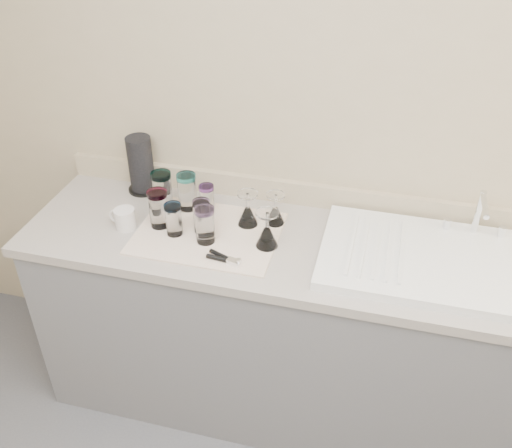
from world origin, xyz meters
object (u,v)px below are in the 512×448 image
(tumbler_teal, at_px, (162,190))
(paper_towel_roll, at_px, (141,165))
(tumbler_magenta, at_px, (159,208))
(tumbler_blue, at_px, (174,219))
(tumbler_extra, at_px, (205,225))
(goblet_back_left, at_px, (248,214))
(tumbler_cyan, at_px, (187,191))
(tumbler_purple, at_px, (207,199))
(sink_unit, at_px, (435,260))
(goblet_front_right, at_px, (267,234))
(goblet_back_right, at_px, (275,213))
(tumbler_lavender, at_px, (202,216))
(white_mug, at_px, (125,219))
(can_opener, at_px, (224,259))

(tumbler_teal, distance_m, paper_towel_roll, 0.19)
(tumbler_magenta, relative_size, tumbler_blue, 1.18)
(tumbler_extra, distance_m, goblet_back_left, 0.20)
(tumbler_cyan, bearing_deg, tumbler_purple, -4.36)
(sink_unit, relative_size, goblet_front_right, 5.42)
(goblet_back_left, height_order, goblet_front_right, goblet_front_right)
(goblet_back_right, bearing_deg, tumbler_teal, -179.05)
(tumbler_magenta, xyz_separation_m, tumbler_lavender, (0.17, 0.01, -0.01))
(tumbler_purple, distance_m, goblet_back_right, 0.29)
(tumbler_teal, distance_m, goblet_back_left, 0.37)
(goblet_front_right, xyz_separation_m, white_mug, (-0.57, -0.01, -0.02))
(tumbler_lavender, bearing_deg, paper_towel_roll, 145.94)
(tumbler_blue, height_order, paper_towel_roll, paper_towel_roll)
(sink_unit, distance_m, tumbler_lavender, 0.88)
(sink_unit, bearing_deg, goblet_front_right, -175.19)
(tumbler_blue, distance_m, goblet_front_right, 0.36)
(tumbler_purple, xyz_separation_m, paper_towel_roll, (-0.33, 0.11, 0.05))
(tumbler_purple, height_order, tumbler_blue, tumbler_blue)
(sink_unit, relative_size, white_mug, 6.87)
(goblet_front_right, bearing_deg, tumbler_magenta, 176.76)
(tumbler_extra, distance_m, paper_towel_roll, 0.49)
(tumbler_blue, bearing_deg, tumbler_purple, 67.50)
(tumbler_lavender, xyz_separation_m, goblet_back_right, (0.26, 0.13, -0.02))
(tumbler_blue, bearing_deg, paper_towel_roll, 131.97)
(tumbler_teal, height_order, paper_towel_roll, paper_towel_roll)
(sink_unit, bearing_deg, tumbler_magenta, -178.55)
(goblet_back_right, relative_size, can_opener, 0.97)
(can_opener, bearing_deg, goblet_front_right, 44.92)
(can_opener, bearing_deg, paper_towel_roll, 140.97)
(tumbler_purple, relative_size, tumbler_blue, 0.93)
(tumbler_cyan, distance_m, goblet_back_left, 0.28)
(tumbler_blue, distance_m, tumbler_extra, 0.13)
(tumbler_cyan, bearing_deg, tumbler_extra, -54.24)
(tumbler_lavender, relative_size, goblet_front_right, 0.90)
(tumbler_teal, xyz_separation_m, goblet_front_right, (0.48, -0.15, -0.03))
(tumbler_lavender, bearing_deg, tumbler_extra, -60.97)
(tumbler_teal, xyz_separation_m, goblet_back_right, (0.47, 0.01, -0.04))
(sink_unit, bearing_deg, tumbler_purple, 172.87)
(goblet_back_left, height_order, paper_towel_roll, paper_towel_roll)
(sink_unit, relative_size, tumbler_blue, 6.21)
(tumbler_blue, height_order, tumbler_lavender, tumbler_lavender)
(sink_unit, xyz_separation_m, goblet_back_right, (-0.62, 0.11, 0.03))
(tumbler_teal, distance_m, goblet_front_right, 0.50)
(tumbler_extra, xyz_separation_m, paper_towel_roll, (-0.39, 0.30, 0.04))
(goblet_back_left, distance_m, white_mug, 0.48)
(tumbler_extra, bearing_deg, goblet_back_right, 39.41)
(tumbler_magenta, distance_m, goblet_front_right, 0.44)
(goblet_back_right, bearing_deg, goblet_back_left, -160.53)
(tumbler_cyan, height_order, paper_towel_roll, paper_towel_roll)
(tumbler_teal, distance_m, tumbler_blue, 0.20)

